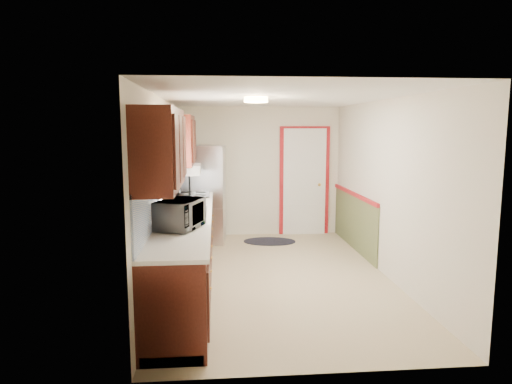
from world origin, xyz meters
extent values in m
cube|color=tan|center=(0.00, 0.00, 0.00)|extent=(3.20, 5.20, 0.12)
cube|color=white|center=(0.00, 0.00, 2.40)|extent=(3.20, 5.20, 0.12)
cube|color=beige|center=(0.00, 2.50, 1.20)|extent=(3.20, 0.10, 2.40)
cube|color=beige|center=(0.00, -2.50, 1.20)|extent=(3.20, 0.10, 2.40)
cube|color=beige|center=(-1.50, 0.00, 1.20)|extent=(0.10, 5.20, 2.40)
cube|color=beige|center=(1.50, 0.00, 1.20)|extent=(0.10, 5.20, 2.40)
cube|color=#3C140D|center=(-1.20, -0.30, 0.45)|extent=(0.60, 4.00, 0.90)
cube|color=white|center=(-1.19, -0.30, 0.92)|extent=(0.63, 4.00, 0.04)
cube|color=#5B8FDD|center=(-1.49, -0.30, 1.22)|extent=(0.02, 4.00, 0.55)
cube|color=#3C140D|center=(-1.32, -1.60, 1.83)|extent=(0.35, 1.40, 0.75)
cube|color=#3C140D|center=(-1.32, 1.10, 1.83)|extent=(0.35, 1.20, 0.75)
cube|color=white|center=(-1.49, -0.20, 1.62)|extent=(0.02, 1.00, 0.90)
cube|color=#E0412A|center=(-1.44, -0.20, 1.97)|extent=(0.05, 1.12, 0.24)
cube|color=#B7B7BC|center=(-1.19, -0.20, 0.95)|extent=(0.52, 0.82, 0.02)
cube|color=white|center=(-1.27, 1.15, 1.38)|extent=(0.45, 0.60, 0.15)
cube|color=maroon|center=(0.85, 2.47, 1.00)|extent=(0.94, 0.05, 2.08)
cube|color=white|center=(0.85, 2.44, 1.00)|extent=(0.80, 0.04, 2.00)
cube|color=#4D5630|center=(1.49, 1.35, 0.45)|extent=(0.02, 2.30, 0.90)
cube|color=maroon|center=(1.48, 1.35, 0.92)|extent=(0.04, 2.30, 0.06)
cylinder|color=#FFD88C|center=(-0.30, -0.20, 2.36)|extent=(0.30, 0.30, 0.06)
imported|color=white|center=(-1.20, -1.10, 1.13)|extent=(0.48, 0.64, 0.38)
cube|color=#B7B7BC|center=(-1.02, 2.05, 0.85)|extent=(0.78, 0.73, 1.71)
cylinder|color=black|center=(-1.26, 1.68, 0.77)|extent=(0.02, 0.02, 1.19)
ellipsoid|color=black|center=(0.13, 1.90, 0.01)|extent=(0.99, 0.70, 0.01)
cube|color=black|center=(-1.19, 1.34, 0.95)|extent=(0.55, 0.66, 0.02)
camera|label=1|loc=(-0.81, -5.96, 2.03)|focal=32.00mm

